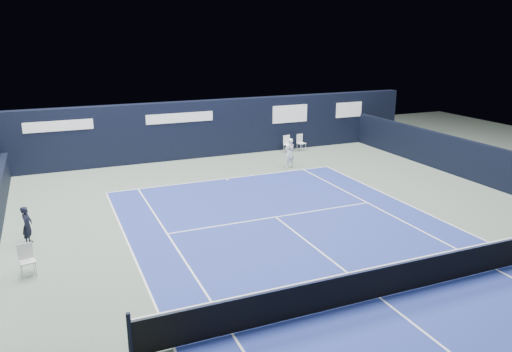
{
  "coord_description": "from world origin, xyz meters",
  "views": [
    {
      "loc": [
        -7.52,
        -9.41,
        6.71
      ],
      "look_at": [
        -0.26,
        7.66,
        1.3
      ],
      "focal_mm": 35.0,
      "sensor_mm": 36.0,
      "label": 1
    }
  ],
  "objects_px": {
    "line_judge_chair": "(26,257)",
    "tennis_net": "(381,281)",
    "folding_chair_back_a": "(300,140)",
    "tennis_player": "(290,153)",
    "folding_chair_back_b": "(287,143)"
  },
  "relations": [
    {
      "from": "folding_chair_back_a",
      "to": "folding_chair_back_b",
      "type": "bearing_deg",
      "value": 177.78
    },
    {
      "from": "tennis_player",
      "to": "line_judge_chair",
      "type": "bearing_deg",
      "value": -148.36
    },
    {
      "from": "folding_chair_back_b",
      "to": "tennis_net",
      "type": "height_order",
      "value": "tennis_net"
    },
    {
      "from": "folding_chair_back_a",
      "to": "tennis_player",
      "type": "relative_size",
      "value": 0.63
    },
    {
      "from": "folding_chair_back_b",
      "to": "folding_chair_back_a",
      "type": "bearing_deg",
      "value": 0.04
    },
    {
      "from": "folding_chair_back_a",
      "to": "tennis_net",
      "type": "distance_m",
      "value": 16.8
    },
    {
      "from": "line_judge_chair",
      "to": "tennis_net",
      "type": "distance_m",
      "value": 9.86
    },
    {
      "from": "tennis_net",
      "to": "line_judge_chair",
      "type": "bearing_deg",
      "value": 149.15
    },
    {
      "from": "folding_chair_back_b",
      "to": "line_judge_chair",
      "type": "xyz_separation_m",
      "value": [
        -13.54,
        -10.54,
        -0.03
      ]
    },
    {
      "from": "line_judge_chair",
      "to": "tennis_net",
      "type": "bearing_deg",
      "value": -42.49
    },
    {
      "from": "folding_chair_back_a",
      "to": "tennis_net",
      "type": "xyz_separation_m",
      "value": [
        -5.95,
        -15.71,
        -0.13
      ]
    },
    {
      "from": "folding_chair_back_a",
      "to": "tennis_net",
      "type": "bearing_deg",
      "value": -120.16
    },
    {
      "from": "line_judge_chair",
      "to": "tennis_player",
      "type": "height_order",
      "value": "tennis_player"
    },
    {
      "from": "folding_chair_back_b",
      "to": "tennis_net",
      "type": "bearing_deg",
      "value": -115.17
    },
    {
      "from": "folding_chair_back_a",
      "to": "tennis_player",
      "type": "xyz_separation_m",
      "value": [
        -2.29,
        -3.18,
        0.13
      ]
    }
  ]
}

